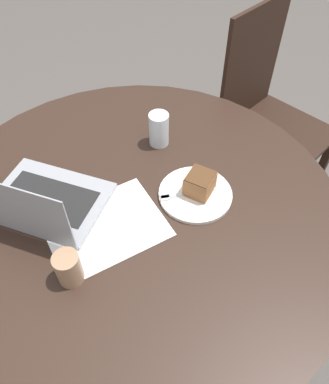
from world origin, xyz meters
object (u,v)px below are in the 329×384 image
at_px(coffee_glass, 69,268).
at_px(laptop, 41,202).
at_px(plate, 195,194).
at_px(chair, 266,119).

bearing_deg(coffee_glass, laptop, -85.78).
distance_m(coffee_glass, laptop, 0.25).
height_order(coffee_glass, laptop, laptop).
relative_size(plate, coffee_glass, 2.31).
xyz_separation_m(chair, plate, (0.59, 0.43, 0.21)).
relative_size(chair, plate, 4.40).
xyz_separation_m(chair, coffee_glass, (1.01, 0.55, 0.26)).
xyz_separation_m(plate, coffee_glass, (0.41, 0.12, 0.04)).
distance_m(plate, laptop, 0.45).
height_order(chair, laptop, chair).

